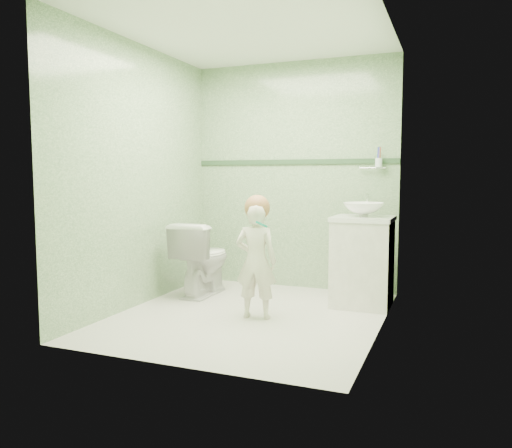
% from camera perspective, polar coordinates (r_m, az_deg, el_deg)
% --- Properties ---
extents(ground, '(2.50, 2.50, 0.00)m').
position_cam_1_polar(ground, '(4.40, -0.73, -10.34)').
color(ground, silver).
rests_on(ground, ground).
extents(room_shell, '(2.50, 2.54, 2.40)m').
position_cam_1_polar(room_shell, '(4.24, -0.75, 5.49)').
color(room_shell, gray).
rests_on(room_shell, ground).
extents(trim_stripe, '(2.20, 0.02, 0.05)m').
position_cam_1_polar(trim_stripe, '(5.40, 4.27, 7.05)').
color(trim_stripe, '#2E4D2F').
rests_on(trim_stripe, room_shell).
extents(vanity, '(0.52, 0.50, 0.80)m').
position_cam_1_polar(vanity, '(4.75, 11.98, -4.34)').
color(vanity, beige).
rests_on(vanity, ground).
extents(counter, '(0.54, 0.52, 0.04)m').
position_cam_1_polar(counter, '(4.70, 12.08, 0.60)').
color(counter, white).
rests_on(counter, vanity).
extents(basin, '(0.37, 0.37, 0.13)m').
position_cam_1_polar(basin, '(4.69, 12.10, 1.62)').
color(basin, white).
rests_on(basin, counter).
extents(faucet, '(0.03, 0.13, 0.18)m').
position_cam_1_polar(faucet, '(4.87, 12.48, 2.69)').
color(faucet, silver).
rests_on(faucet, counter).
extents(cup_holder, '(0.26, 0.07, 0.21)m').
position_cam_1_polar(cup_holder, '(5.15, 13.67, 6.77)').
color(cup_holder, silver).
rests_on(cup_holder, room_shell).
extents(toilet, '(0.42, 0.73, 0.74)m').
position_cam_1_polar(toilet, '(5.12, -6.08, -3.88)').
color(toilet, white).
rests_on(toilet, ground).
extents(toddler, '(0.38, 0.28, 0.97)m').
position_cam_1_polar(toddler, '(4.23, 0.00, -4.24)').
color(toddler, silver).
rests_on(toddler, ground).
extents(hair_cap, '(0.22, 0.22, 0.22)m').
position_cam_1_polar(hair_cap, '(4.20, 0.13, 1.87)').
color(hair_cap, '#9F6940').
rests_on(hair_cap, toddler).
extents(teal_toothbrush, '(0.11, 0.14, 0.08)m').
position_cam_1_polar(teal_toothbrush, '(4.05, 0.59, 0.02)').
color(teal_toothbrush, '#099178').
rests_on(teal_toothbrush, toddler).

